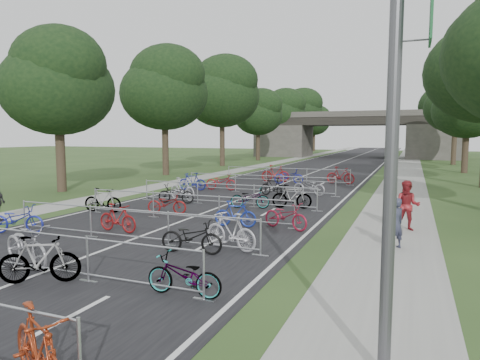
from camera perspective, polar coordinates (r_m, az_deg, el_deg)
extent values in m
cube|color=black|center=(54.95, 13.06, 2.23)|extent=(11.00, 140.00, 0.01)
cube|color=gray|center=(54.28, 21.43, 1.93)|extent=(3.00, 140.00, 0.01)
cube|color=gray|center=(56.61, 5.53, 2.47)|extent=(2.00, 140.00, 0.01)
cube|color=silver|center=(54.95, 13.06, 2.23)|extent=(0.12, 140.00, 0.00)
cube|color=#42403B|center=(72.03, 5.91, 5.20)|extent=(8.00, 8.00, 5.00)
cube|color=#42403B|center=(69.24, 24.57, 4.66)|extent=(8.00, 8.00, 5.00)
cube|color=black|center=(69.73, 15.13, 7.55)|extent=(30.00, 8.00, 1.20)
cube|color=#42403B|center=(66.01, 14.74, 8.52)|extent=(30.00, 0.40, 0.90)
cube|color=#42403B|center=(73.54, 15.51, 8.22)|extent=(30.00, 0.40, 0.90)
cylinder|color=#4C4C51|center=(6.20, 19.81, 10.56)|extent=(0.18, 0.18, 8.00)
cylinder|color=#33261C|center=(28.49, -22.80, 2.78)|extent=(0.56, 0.56, 4.20)
ellipsoid|color=black|center=(28.59, -23.14, 11.04)|extent=(6.72, 6.72, 5.51)
sphere|color=black|center=(27.98, -23.11, 13.94)|extent=(5.38, 5.38, 5.38)
sphere|color=black|center=(29.23, -23.07, 9.27)|extent=(4.37, 4.37, 4.37)
cylinder|color=#33261C|center=(37.94, -9.92, 4.24)|extent=(0.56, 0.56, 4.72)
ellipsoid|color=black|center=(38.08, -10.05, 11.22)|extent=(7.56, 7.56, 6.20)
sphere|color=black|center=(37.52, -9.71, 13.63)|extent=(6.05, 6.05, 6.05)
sphere|color=black|center=(38.69, -10.26, 9.73)|extent=(4.91, 4.91, 4.91)
sphere|color=black|center=(33.05, 29.33, 10.58)|extent=(5.31, 5.31, 5.31)
cylinder|color=#33261C|center=(48.53, -2.38, 5.00)|extent=(0.56, 0.56, 5.25)
ellipsoid|color=black|center=(48.71, -2.41, 11.06)|extent=(8.40, 8.40, 6.89)
sphere|color=black|center=(48.19, -2.00, 13.13)|extent=(6.72, 6.72, 6.72)
sphere|color=black|center=(49.29, -2.70, 9.78)|extent=(5.46, 5.46, 5.46)
cylinder|color=#33261C|center=(44.42, 27.82, 3.32)|extent=(0.56, 0.56, 3.85)
ellipsoid|color=black|center=(44.45, 28.06, 8.18)|extent=(6.16, 6.16, 5.05)
sphere|color=black|center=(44.10, 28.99, 9.76)|extent=(4.93, 4.93, 4.93)
sphere|color=black|center=(44.87, 27.31, 7.20)|extent=(4.00, 4.00, 4.00)
cylinder|color=#33261C|center=(59.67, 2.41, 4.68)|extent=(0.56, 0.56, 4.20)
ellipsoid|color=black|center=(59.71, 2.42, 8.63)|extent=(6.72, 6.72, 5.51)
sphere|color=black|center=(59.12, 2.82, 9.96)|extent=(5.38, 5.38, 5.38)
sphere|color=black|center=(60.32, 2.13, 7.81)|extent=(4.37, 4.37, 4.37)
cylinder|color=#33261C|center=(56.36, 26.64, 4.12)|extent=(0.56, 0.56, 4.48)
ellipsoid|color=black|center=(56.43, 26.85, 8.57)|extent=(7.17, 7.17, 5.88)
sphere|color=black|center=(56.09, 27.58, 10.03)|extent=(5.73, 5.73, 5.73)
sphere|color=black|center=(56.85, 26.26, 7.67)|extent=(4.66, 4.66, 4.66)
cylinder|color=#33261C|center=(71.07, 5.68, 5.08)|extent=(0.56, 0.56, 4.72)
ellipsoid|color=black|center=(71.15, 5.72, 8.81)|extent=(7.56, 7.56, 6.20)
sphere|color=black|center=(70.60, 6.09, 10.06)|extent=(6.05, 6.05, 6.05)
sphere|color=black|center=(71.73, 5.44, 8.03)|extent=(4.91, 4.91, 4.91)
cylinder|color=#33261C|center=(68.32, 25.87, 4.64)|extent=(0.56, 0.56, 5.11)
ellipsoid|color=black|center=(68.44, 26.06, 8.83)|extent=(8.18, 8.18, 6.70)
sphere|color=black|center=(68.10, 26.67, 10.20)|extent=(6.54, 6.54, 6.54)
sphere|color=black|center=(68.85, 25.58, 7.98)|extent=(5.31, 5.31, 5.31)
cylinder|color=#33261C|center=(82.65, 8.04, 5.36)|extent=(0.56, 0.56, 5.25)
ellipsoid|color=black|center=(82.76, 8.10, 8.92)|extent=(8.40, 8.40, 6.89)
sphere|color=black|center=(82.23, 8.44, 10.11)|extent=(6.72, 6.72, 6.72)
sphere|color=black|center=(83.32, 7.83, 8.18)|extent=(5.46, 5.46, 5.46)
cylinder|color=#33261C|center=(80.31, 25.30, 4.33)|extent=(0.56, 0.56, 3.85)
ellipsoid|color=black|center=(80.32, 25.42, 7.01)|extent=(6.16, 6.16, 5.05)
sphere|color=black|center=(79.90, 25.91, 7.89)|extent=(4.93, 4.93, 4.93)
sphere|color=black|center=(80.78, 25.02, 6.48)|extent=(4.00, 4.00, 4.00)
cylinder|color=#33261C|center=(94.34, 9.82, 5.08)|extent=(0.56, 0.56, 4.20)
ellipsoid|color=black|center=(94.37, 9.86, 7.58)|extent=(6.72, 6.72, 5.51)
sphere|color=black|center=(93.81, 10.17, 8.41)|extent=(5.38, 5.38, 5.38)
sphere|color=black|center=(94.95, 9.62, 7.07)|extent=(4.37, 4.37, 4.37)
cylinder|color=#33261C|center=(92.29, 24.90, 4.68)|extent=(0.56, 0.56, 4.48)
ellipsoid|color=black|center=(92.33, 25.02, 7.40)|extent=(7.17, 7.17, 5.88)
sphere|color=black|center=(91.92, 25.45, 8.29)|extent=(5.73, 5.73, 5.73)
sphere|color=black|center=(92.78, 24.67, 6.86)|extent=(4.66, 4.66, 4.66)
cylinder|color=#ABADB3|center=(6.46, -20.58, -21.27)|extent=(0.05, 0.05, 1.10)
cylinder|color=#ABADB3|center=(11.82, -25.33, -6.39)|extent=(9.20, 0.04, 0.04)
cylinder|color=#ABADB3|center=(12.03, -25.14, -10.45)|extent=(9.20, 0.04, 0.04)
cylinder|color=#ABADB3|center=(10.88, -19.65, -9.91)|extent=(0.05, 0.05, 1.10)
cube|color=#ABADB3|center=(11.04, -19.55, -12.59)|extent=(0.50, 0.08, 0.03)
cylinder|color=#ABADB3|center=(9.20, -4.87, -12.51)|extent=(0.05, 0.05, 1.10)
cube|color=#ABADB3|center=(9.39, -4.84, -15.61)|extent=(0.50, 0.08, 0.03)
cylinder|color=#ABADB3|center=(14.44, -14.77, -3.84)|extent=(9.20, 0.04, 0.04)
cylinder|color=#ABADB3|center=(14.62, -14.68, -7.20)|extent=(9.20, 0.04, 0.04)
cylinder|color=#ABADB3|center=(17.64, -26.81, -4.17)|extent=(0.05, 0.05, 1.10)
cube|color=#ABADB3|center=(17.74, -26.73, -5.88)|extent=(0.50, 0.08, 0.03)
cylinder|color=#ABADB3|center=(15.49, -19.28, -5.20)|extent=(0.05, 0.05, 1.10)
cube|color=#ABADB3|center=(15.60, -19.22, -7.13)|extent=(0.50, 0.08, 0.03)
cylinder|color=#ABADB3|center=(13.69, -9.53, -6.40)|extent=(0.05, 0.05, 1.10)
cube|color=#ABADB3|center=(13.81, -9.49, -8.57)|extent=(0.50, 0.08, 0.03)
cylinder|color=#ABADB3|center=(12.39, 2.75, -7.63)|extent=(0.05, 0.05, 1.10)
cube|color=#ABADB3|center=(12.53, 2.74, -10.01)|extent=(0.50, 0.08, 0.03)
cylinder|color=#ABADB3|center=(17.59, -7.34, -1.95)|extent=(9.20, 0.04, 0.04)
cylinder|color=#ABADB3|center=(17.73, -7.30, -4.74)|extent=(9.20, 0.04, 0.04)
cylinder|color=#ABADB3|center=(20.30, -18.72, -2.59)|extent=(0.05, 0.05, 1.10)
cube|color=#ABADB3|center=(20.39, -18.67, -4.07)|extent=(0.50, 0.08, 0.03)
cylinder|color=#ABADB3|center=(18.46, -11.48, -3.22)|extent=(0.05, 0.05, 1.10)
cube|color=#ABADB3|center=(18.55, -11.44, -4.85)|extent=(0.50, 0.08, 0.03)
cylinder|color=#ABADB3|center=(16.98, -2.79, -3.91)|extent=(0.05, 0.05, 1.10)
cube|color=#ABADB3|center=(17.08, -2.78, -5.68)|extent=(0.50, 0.08, 0.03)
cylinder|color=#ABADB3|center=(15.95, 7.29, -4.59)|extent=(0.05, 0.05, 1.10)
cube|color=#ABADB3|center=(16.06, 7.26, -6.47)|extent=(0.50, 0.08, 0.03)
cylinder|color=#ABADB3|center=(21.14, -2.02, -0.57)|extent=(9.20, 0.04, 0.04)
cylinder|color=#ABADB3|center=(21.26, -2.01, -2.90)|extent=(9.20, 0.04, 0.04)
cylinder|color=#ABADB3|center=(23.44, -12.33, -1.29)|extent=(0.05, 0.05, 1.10)
cube|color=#ABADB3|center=(23.52, -12.31, -2.59)|extent=(0.50, 0.08, 0.03)
cylinder|color=#ABADB3|center=(21.87, -5.68, -1.70)|extent=(0.05, 0.05, 1.10)
cube|color=#ABADB3|center=(21.95, -5.67, -3.09)|extent=(0.50, 0.08, 0.03)
cylinder|color=#ABADB3|center=(20.63, 1.88, -2.14)|extent=(0.05, 0.05, 1.10)
cube|color=#ABADB3|center=(20.71, 1.88, -3.60)|extent=(0.50, 0.08, 0.03)
cylinder|color=#ABADB3|center=(19.79, 10.25, -2.58)|extent=(0.05, 0.05, 1.10)
cube|color=#ABADB3|center=(19.88, 10.22, -4.10)|extent=(0.50, 0.08, 0.03)
cylinder|color=#ABADB3|center=(25.76, 2.52, 0.61)|extent=(9.20, 0.04, 0.04)
cylinder|color=#ABADB3|center=(25.86, 2.52, -1.31)|extent=(9.20, 0.04, 0.04)
cylinder|color=#ABADB3|center=(27.68, -6.49, -0.09)|extent=(0.05, 0.05, 1.10)
cube|color=#ABADB3|center=(27.74, -6.48, -1.19)|extent=(0.50, 0.08, 0.03)
cylinder|color=#ABADB3|center=(26.36, -0.62, -0.36)|extent=(0.05, 0.05, 1.10)
cube|color=#ABADB3|center=(26.43, -0.62, -1.51)|extent=(0.50, 0.08, 0.03)
cylinder|color=#ABADB3|center=(25.34, 5.79, -0.64)|extent=(0.05, 0.05, 1.10)
cube|color=#ABADB3|center=(25.41, 5.78, -1.84)|extent=(0.50, 0.08, 0.03)
cylinder|color=#ABADB3|center=(24.67, 12.64, -0.94)|extent=(0.05, 0.05, 1.10)
cube|color=#ABADB3|center=(24.74, 12.61, -2.17)|extent=(0.50, 0.08, 0.03)
cylinder|color=#ABADB3|center=(31.46, 6.19, 1.55)|extent=(9.20, 0.04, 0.04)
cylinder|color=#ABADB3|center=(31.54, 6.17, -0.02)|extent=(9.20, 0.04, 0.04)
cylinder|color=#ABADB3|center=(33.05, -1.52, 0.93)|extent=(0.05, 0.05, 1.10)
cube|color=#ABADB3|center=(33.10, -1.51, 0.01)|extent=(0.50, 0.08, 0.03)
cylinder|color=#ABADB3|center=(31.95, 3.53, 0.75)|extent=(0.05, 0.05, 1.10)
cube|color=#ABADB3|center=(32.01, 3.52, -0.21)|extent=(0.50, 0.08, 0.03)
cylinder|color=#ABADB3|center=(31.12, 8.89, 0.55)|extent=(0.05, 0.05, 1.10)
cube|color=#ABADB3|center=(31.17, 8.88, -0.43)|extent=(0.50, 0.08, 0.03)
cylinder|color=#ABADB3|center=(30.57, 14.50, 0.33)|extent=(0.05, 0.05, 1.10)
cube|color=#ABADB3|center=(30.63, 14.47, -0.67)|extent=(0.50, 0.08, 0.03)
imported|color=maroon|center=(6.77, -25.26, -19.91)|extent=(1.95, 1.30, 1.15)
imported|color=#96969D|center=(12.80, -26.61, -7.78)|extent=(2.26, 1.31, 1.12)
imported|color=#ABADB3|center=(11.19, -25.17, -9.63)|extent=(1.89, 1.39, 1.13)
imported|color=#ABADB3|center=(9.47, -7.53, -12.57)|extent=(1.78, 0.68, 0.92)
imported|color=navy|center=(17.05, -27.62, -4.70)|extent=(2.04, 1.30, 1.01)
imported|color=maroon|center=(15.95, -16.01, -4.93)|extent=(1.74, 0.66, 1.02)
imported|color=black|center=(12.71, -6.48, -7.57)|extent=(1.95, 0.88, 0.99)
imported|color=silver|center=(13.00, -1.27, -6.86)|extent=(1.99, 1.06, 1.15)
imported|color=#ABADB3|center=(20.21, -17.83, -2.61)|extent=(1.88, 0.78, 1.09)
imported|color=maroon|center=(19.12, -9.73, -3.14)|extent=(1.85, 1.01, 0.92)
imported|color=navy|center=(16.19, -0.62, -4.59)|extent=(1.68, 0.61, 0.99)
imported|color=maroon|center=(15.92, 6.12, -4.79)|extent=(2.01, 1.28, 1.00)
imported|color=black|center=(22.00, -8.55, -1.83)|extent=(1.98, 1.00, 0.99)
imported|color=#BAB9C2|center=(22.97, -7.71, -1.23)|extent=(2.06, 1.27, 1.20)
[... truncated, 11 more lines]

